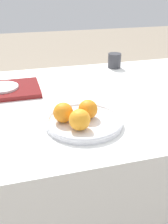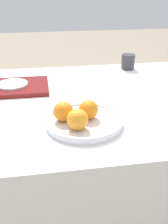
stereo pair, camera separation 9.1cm
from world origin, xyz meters
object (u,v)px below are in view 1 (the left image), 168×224
object	(u,v)px
orange_1	(80,120)
fruit_platter	(84,121)
cup_1	(114,61)
orange_0	(88,109)
serving_tray	(3,90)
orange_2	(63,113)
side_plate	(2,87)

from	to	relation	value
orange_1	fruit_platter	bearing A→B (deg)	61.69
fruit_platter	cup_1	size ratio (longest dim) A/B	3.28
fruit_platter	orange_0	distance (m)	0.04
orange_0	serving_tray	size ratio (longest dim) A/B	0.21
orange_0	orange_2	distance (m)	0.09
fruit_platter	side_plate	bearing A→B (deg)	125.24
serving_tray	orange_0	bearing A→B (deg)	-52.14
fruit_platter	side_plate	distance (m)	0.48
orange_2	side_plate	distance (m)	0.44
orange_0	cup_1	size ratio (longest dim) A/B	0.82
fruit_platter	orange_0	size ratio (longest dim) A/B	4.02
serving_tray	cup_1	world-z (taller)	cup_1
orange_1	cup_1	world-z (taller)	orange_1
orange_1	side_plate	bearing A→B (deg)	118.72
orange_0	orange_2	world-z (taller)	same
orange_1	cup_1	bearing A→B (deg)	60.05
orange_2	serving_tray	xyz separation A→B (m)	(-0.21, 0.38, -0.04)
fruit_platter	cup_1	world-z (taller)	cup_1
orange_2	orange_0	bearing A→B (deg)	1.78
fruit_platter	serving_tray	size ratio (longest dim) A/B	0.83
orange_1	serving_tray	size ratio (longest dim) A/B	0.21
fruit_platter	orange_2	distance (m)	0.08
orange_0	orange_2	bearing A→B (deg)	-178.22
serving_tray	fruit_platter	bearing A→B (deg)	-54.76
fruit_platter	cup_1	bearing A→B (deg)	59.90
orange_0	side_plate	xyz separation A→B (m)	(-0.30, 0.38, -0.03)
serving_tray	cup_1	bearing A→B (deg)	19.49
serving_tray	cup_1	size ratio (longest dim) A/B	3.95
cup_1	fruit_platter	bearing A→B (deg)	-120.10
orange_1	orange_2	xyz separation A→B (m)	(-0.04, 0.07, -0.00)
orange_2	fruit_platter	bearing A→B (deg)	-7.90
fruit_platter	side_plate	xyz separation A→B (m)	(-0.28, 0.39, 0.01)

